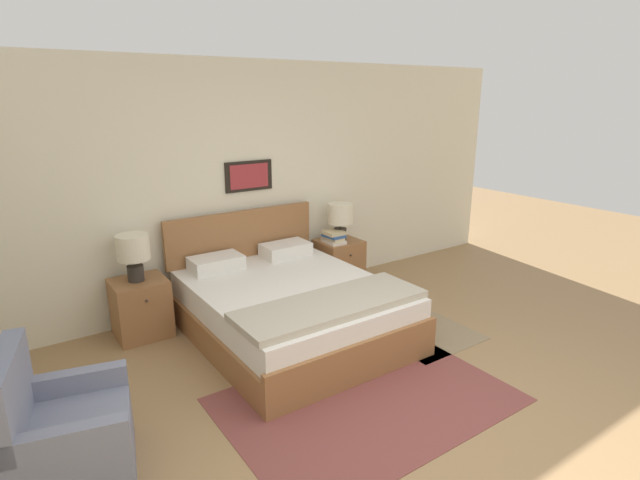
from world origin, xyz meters
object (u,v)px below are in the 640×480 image
object	(u,v)px
bed	(290,307)
table_lamp_by_door	(340,216)
nightstand_near_window	(141,308)
armchair	(64,437)
table_lamp_near_window	(133,251)
nightstand_by_door	(339,263)

from	to	relation	value
bed	table_lamp_by_door	xyz separation A→B (m)	(1.20, 0.81, 0.57)
table_lamp_by_door	nightstand_near_window	bearing A→B (deg)	-179.95
bed	armchair	bearing A→B (deg)	-157.51
table_lamp_near_window	bed	bearing A→B (deg)	-34.22
table_lamp_near_window	table_lamp_by_door	bearing A→B (deg)	0.00
nightstand_near_window	table_lamp_by_door	xyz separation A→B (m)	(2.37, 0.00, 0.57)
table_lamp_near_window	armchair	bearing A→B (deg)	-118.15
nightstand_near_window	table_lamp_near_window	xyz separation A→B (m)	(-0.01, 0.00, 0.57)
nightstand_by_door	table_lamp_by_door	world-z (taller)	table_lamp_by_door
armchair	nightstand_by_door	xyz separation A→B (m)	(3.26, 1.67, -0.01)
nightstand_near_window	nightstand_by_door	xyz separation A→B (m)	(2.35, 0.00, 0.00)
armchair	nightstand_by_door	world-z (taller)	armchair
nightstand_by_door	table_lamp_near_window	xyz separation A→B (m)	(-2.37, 0.00, 0.57)
nightstand_near_window	nightstand_by_door	bearing A→B (deg)	0.00
bed	table_lamp_near_window	bearing A→B (deg)	145.78
nightstand_by_door	table_lamp_near_window	distance (m)	2.43
armchair	table_lamp_by_door	bearing A→B (deg)	130.07
table_lamp_near_window	table_lamp_by_door	world-z (taller)	same
table_lamp_near_window	table_lamp_by_door	xyz separation A→B (m)	(2.39, 0.00, 0.00)
nightstand_near_window	table_lamp_near_window	size ratio (longest dim) A/B	1.26
armchair	bed	bearing A→B (deg)	125.55
nightstand_near_window	nightstand_by_door	world-z (taller)	same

